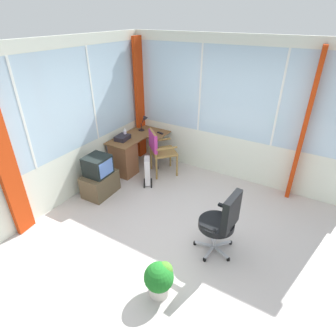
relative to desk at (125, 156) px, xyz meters
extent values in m
cube|color=#BFB5B1|center=(-1.08, -1.92, -0.42)|extent=(5.15, 5.44, 0.06)
cube|color=silver|center=(-1.08, 0.33, 0.04)|extent=(4.15, 0.06, 0.87)
cube|color=silver|center=(-1.08, 0.33, 1.31)|extent=(4.07, 0.06, 1.66)
cube|color=silver|center=(-1.08, 0.33, 2.23)|extent=(4.15, 0.06, 0.18)
cube|color=white|center=(-1.77, 0.33, 1.31)|extent=(0.04, 0.07, 1.66)
cube|color=white|center=(-0.39, 0.33, 1.31)|extent=(0.04, 0.07, 1.66)
cube|color=silver|center=(1.02, -1.92, 0.04)|extent=(0.06, 4.44, 0.87)
cube|color=silver|center=(1.02, -1.92, 1.31)|extent=(0.06, 4.35, 1.66)
cube|color=silver|center=(1.02, -1.92, 2.23)|extent=(0.06, 4.44, 0.18)
cube|color=white|center=(1.02, -2.66, 1.31)|extent=(0.07, 0.04, 1.66)
cube|color=white|center=(1.02, -1.18, 1.31)|extent=(0.07, 0.04, 1.66)
cube|color=#BD340E|center=(-2.22, 0.25, 0.91)|extent=(0.30, 0.11, 2.61)
cube|color=#BD340E|center=(0.89, 0.20, 0.91)|extent=(0.29, 0.07, 2.61)
cube|color=#BD340E|center=(0.94, -3.14, 0.91)|extent=(0.29, 0.10, 2.61)
cube|color=brown|center=(0.34, 0.01, 0.32)|extent=(1.27, 0.54, 0.02)
cube|color=brown|center=(0.70, -0.40, 0.32)|extent=(0.54, 0.28, 0.02)
cube|color=brown|center=(-0.06, 0.01, -0.05)|extent=(0.40, 0.50, 0.69)
cylinder|color=#4C4C51|center=(0.47, -0.50, -0.04)|extent=(0.04, 0.04, 0.70)
cylinder|color=#4C4C51|center=(-0.25, 0.24, -0.04)|extent=(0.04, 0.04, 0.70)
cylinder|color=black|center=(0.67, 0.05, 0.34)|extent=(0.13, 0.13, 0.02)
cylinder|color=black|center=(0.67, 0.05, 0.43)|extent=(0.02, 0.02, 0.15)
cylinder|color=black|center=(0.72, 0.02, 0.57)|extent=(0.03, 0.06, 0.15)
cone|color=black|center=(0.77, -0.02, 0.60)|extent=(0.14, 0.14, 0.12)
cube|color=black|center=(0.73, -0.41, 0.34)|extent=(0.08, 0.16, 0.02)
cylinder|color=silver|center=(0.16, 0.09, 0.41)|extent=(0.06, 0.06, 0.16)
cone|color=white|center=(0.16, 0.09, 0.52)|extent=(0.06, 0.06, 0.06)
cube|color=#252129|center=(0.05, 0.07, 0.38)|extent=(0.32, 0.26, 0.09)
cylinder|color=olive|center=(0.43, -1.01, -0.16)|extent=(0.04, 0.04, 0.47)
cylinder|color=olive|center=(0.72, -0.68, -0.16)|extent=(0.04, 0.04, 0.47)
cylinder|color=olive|center=(0.10, -0.71, -0.16)|extent=(0.04, 0.04, 0.47)
cylinder|color=olive|center=(0.39, -0.38, -0.16)|extent=(0.04, 0.04, 0.47)
cube|color=olive|center=(0.41, -0.69, 0.10)|extent=(0.68, 0.68, 0.04)
cube|color=olive|center=(0.25, -0.55, 0.35)|extent=(0.31, 0.35, 0.46)
cube|color=#B33387|center=(0.25, -0.55, 0.37)|extent=(0.35, 0.38, 0.38)
cube|color=olive|center=(0.27, -0.86, 0.28)|extent=(0.35, 0.32, 0.03)
cube|color=olive|center=(0.56, -0.53, 0.28)|extent=(0.35, 0.32, 0.03)
cube|color=#B7B7BF|center=(-1.23, -2.47, -0.35)|extent=(0.28, 0.05, 0.02)
cylinder|color=black|center=(-1.37, -2.46, -0.37)|extent=(0.05, 0.05, 0.05)
cube|color=#B7B7BF|center=(-1.14, -2.61, -0.35)|extent=(0.14, 0.27, 0.02)
cylinder|color=black|center=(-1.19, -2.74, -0.37)|extent=(0.05, 0.05, 0.05)
cube|color=#B7B7BF|center=(-0.98, -2.57, -0.35)|extent=(0.24, 0.21, 0.02)
cylinder|color=black|center=(-0.87, -2.66, -0.37)|extent=(0.05, 0.05, 0.05)
cube|color=#B7B7BF|center=(-0.97, -2.40, -0.35)|extent=(0.26, 0.18, 0.02)
cylinder|color=black|center=(-0.85, -2.33, -0.37)|extent=(0.05, 0.05, 0.05)
cube|color=#B7B7BF|center=(-1.12, -2.34, -0.35)|extent=(0.10, 0.28, 0.02)
cylinder|color=black|center=(-1.16, -2.21, -0.37)|extent=(0.05, 0.05, 0.05)
cylinder|color=#B7B7BF|center=(-1.09, -2.48, -0.15)|extent=(0.05, 0.05, 0.36)
cylinder|color=black|center=(-1.09, -2.48, 0.07)|extent=(0.50, 0.50, 0.09)
cube|color=black|center=(-1.10, -2.66, 0.36)|extent=(0.43, 0.12, 0.50)
cube|color=black|center=(-0.82, -2.50, 0.20)|extent=(0.06, 0.22, 0.04)
cube|color=black|center=(-1.36, -2.46, 0.20)|extent=(0.06, 0.22, 0.04)
cube|color=brown|center=(-0.87, -0.09, -0.18)|extent=(0.66, 0.46, 0.42)
cube|color=black|center=(-0.87, -0.09, 0.21)|extent=(0.43, 0.42, 0.36)
cube|color=#5D84D4|center=(-0.87, -0.29, 0.21)|extent=(0.34, 0.02, 0.28)
cube|color=#262628|center=(-0.73, -0.08, 0.06)|extent=(0.27, 0.23, 0.07)
cube|color=silver|center=(-0.25, -0.73, -0.09)|extent=(0.07, 0.09, 0.54)
cube|color=silver|center=(-0.21, -0.71, -0.09)|extent=(0.07, 0.09, 0.54)
cube|color=silver|center=(-0.18, -0.68, -0.09)|extent=(0.07, 0.09, 0.54)
cube|color=silver|center=(-0.14, -0.66, -0.09)|extent=(0.07, 0.09, 0.54)
cube|color=silver|center=(-0.11, -0.64, -0.09)|extent=(0.07, 0.09, 0.54)
cube|color=silver|center=(-0.07, -0.61, -0.09)|extent=(0.07, 0.09, 0.54)
cube|color=silver|center=(-0.04, -0.59, -0.09)|extent=(0.07, 0.09, 0.54)
cube|color=black|center=(-0.10, -0.72, -0.38)|extent=(0.28, 0.20, 0.03)
cube|color=black|center=(-0.18, -0.60, -0.38)|extent=(0.28, 0.20, 0.03)
cube|color=silver|center=(-0.01, -0.57, -0.06)|extent=(0.09, 0.10, 0.38)
cylinder|color=silver|center=(-2.11, -2.19, -0.32)|extent=(0.25, 0.25, 0.15)
sphere|color=#1E7324|center=(-2.11, -2.19, -0.11)|extent=(0.36, 0.36, 0.36)
sphere|color=#4A8D2A|center=(-2.04, -2.22, -0.04)|extent=(0.20, 0.20, 0.20)
camera|label=1|loc=(-3.94, -3.41, 2.63)|focal=29.49mm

